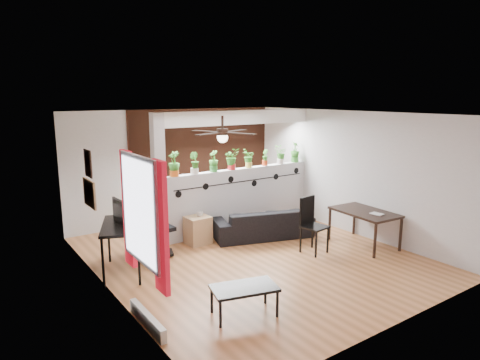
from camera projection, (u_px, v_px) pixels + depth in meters
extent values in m
cube|color=#9C5E33|center=(251.00, 259.00, 7.89)|extent=(6.30, 7.10, 0.10)
cube|color=#B7B7BA|center=(176.00, 165.00, 10.06)|extent=(6.30, 0.04, 2.90)
cube|color=#B7B7BA|center=(399.00, 231.00, 5.20)|extent=(6.30, 0.04, 2.90)
cube|color=#B7B7BA|center=(106.00, 209.00, 6.16)|extent=(0.04, 7.10, 2.90)
cube|color=#B7B7BA|center=(351.00, 172.00, 9.10)|extent=(0.04, 7.10, 2.90)
cube|color=white|center=(252.00, 111.00, 7.36)|extent=(6.30, 7.10, 0.10)
cube|color=#BCBCC1|center=(240.00, 199.00, 9.41)|extent=(3.60, 0.18, 1.35)
cube|color=white|center=(240.00, 117.00, 9.06)|extent=(3.60, 0.18, 0.30)
cube|color=#BCBCC1|center=(159.00, 181.00, 8.21)|extent=(0.22, 0.20, 2.60)
cube|color=#9B4A2D|center=(206.00, 162.00, 10.46)|extent=(3.90, 0.05, 2.60)
cube|color=black|center=(243.00, 181.00, 9.25)|extent=(3.31, 0.01, 0.02)
cylinder|color=black|center=(179.00, 194.00, 8.39)|extent=(0.14, 0.01, 0.14)
cylinder|color=black|center=(206.00, 187.00, 8.73)|extent=(0.14, 0.01, 0.14)
cylinder|color=black|center=(231.00, 179.00, 9.06)|extent=(0.14, 0.01, 0.14)
cylinder|color=black|center=(254.00, 183.00, 9.44)|extent=(0.14, 0.01, 0.14)
cylinder|color=black|center=(276.00, 177.00, 9.77)|extent=(0.14, 0.01, 0.14)
cylinder|color=black|center=(296.00, 171.00, 10.10)|extent=(0.14, 0.01, 0.14)
cube|color=white|center=(139.00, 210.00, 5.16)|extent=(0.02, 0.95, 1.25)
cube|color=white|center=(140.00, 210.00, 5.17)|extent=(0.04, 1.05, 1.35)
cube|color=red|center=(161.00, 228.00, 4.81)|extent=(0.06, 0.30, 1.55)
cube|color=red|center=(129.00, 209.00, 5.62)|extent=(0.06, 0.30, 1.55)
cube|color=beige|center=(147.00, 320.00, 5.48)|extent=(0.08, 1.00, 0.18)
cube|color=#946F47|center=(89.00, 193.00, 6.94)|extent=(0.03, 0.60, 0.45)
cube|color=#8C7259|center=(88.00, 163.00, 6.80)|extent=(0.03, 0.30, 0.40)
cube|color=black|center=(88.00, 163.00, 6.80)|extent=(0.02, 0.34, 0.44)
cylinder|color=black|center=(222.00, 122.00, 6.70)|extent=(0.04, 0.04, 0.20)
cylinder|color=black|center=(222.00, 132.00, 6.73)|extent=(0.18, 0.18, 0.10)
sphere|color=white|center=(223.00, 137.00, 6.75)|extent=(0.17, 0.17, 0.17)
cube|color=black|center=(235.00, 131.00, 7.01)|extent=(0.55, 0.29, 0.01)
cube|color=black|center=(206.00, 131.00, 6.92)|extent=(0.29, 0.55, 0.01)
cube|color=black|center=(209.00, 134.00, 6.46)|extent=(0.55, 0.29, 0.01)
cube|color=black|center=(240.00, 134.00, 6.54)|extent=(0.29, 0.55, 0.01)
cylinder|color=orange|center=(174.00, 173.00, 8.37)|extent=(0.18, 0.18, 0.12)
imported|color=#1F5C1A|center=(174.00, 161.00, 8.33)|extent=(0.30, 0.33, 0.39)
cylinder|color=white|center=(195.00, 171.00, 8.63)|extent=(0.16, 0.16, 0.12)
imported|color=#1F5C1A|center=(194.00, 161.00, 8.59)|extent=(0.26, 0.28, 0.34)
cylinder|color=#2E7F32|center=(214.00, 169.00, 8.88)|extent=(0.16, 0.16, 0.12)
imported|color=#1F5C1A|center=(214.00, 159.00, 8.84)|extent=(0.21, 0.25, 0.34)
cylinder|color=red|center=(232.00, 167.00, 9.13)|extent=(0.17, 0.17, 0.12)
imported|color=#1F5C1A|center=(232.00, 157.00, 9.09)|extent=(0.27, 0.23, 0.36)
cylinder|color=gold|center=(249.00, 165.00, 9.39)|extent=(0.15, 0.15, 0.12)
imported|color=#1F5C1A|center=(249.00, 156.00, 9.35)|extent=(0.24, 0.26, 0.31)
cylinder|color=red|center=(265.00, 163.00, 9.64)|extent=(0.13, 0.13, 0.12)
imported|color=#1F5C1A|center=(265.00, 155.00, 9.61)|extent=(0.20, 0.22, 0.27)
cylinder|color=silver|center=(280.00, 161.00, 9.89)|extent=(0.15, 0.15, 0.12)
imported|color=#1F5C1A|center=(280.00, 153.00, 9.85)|extent=(0.27, 0.26, 0.32)
cylinder|color=green|center=(295.00, 160.00, 10.15)|extent=(0.18, 0.18, 0.12)
imported|color=#1F5C1A|center=(295.00, 150.00, 10.10)|extent=(0.33, 0.32, 0.39)
imported|color=black|center=(263.00, 223.00, 8.91)|extent=(2.09, 1.33, 0.57)
cube|color=#A68157|center=(198.00, 230.00, 8.50)|extent=(0.47, 0.42, 0.56)
imported|color=gray|center=(200.00, 214.00, 8.46)|extent=(0.17, 0.17, 0.10)
cube|color=black|center=(122.00, 225.00, 6.99)|extent=(1.02, 1.32, 0.04)
cylinder|color=black|center=(103.00, 264.00, 6.50)|extent=(0.04, 0.04, 0.80)
cylinder|color=black|center=(139.00, 261.00, 6.61)|extent=(0.04, 0.04, 0.80)
cylinder|color=black|center=(109.00, 240.00, 7.54)|extent=(0.04, 0.04, 0.80)
cylinder|color=black|center=(140.00, 238.00, 7.65)|extent=(0.04, 0.04, 0.80)
imported|color=black|center=(118.00, 216.00, 7.09)|extent=(0.36, 0.09, 0.20)
cylinder|color=black|center=(161.00, 253.00, 7.91)|extent=(0.54, 0.54, 0.04)
cylinder|color=black|center=(161.00, 241.00, 7.87)|extent=(0.06, 0.06, 0.46)
cube|color=black|center=(160.00, 228.00, 7.82)|extent=(0.47, 0.47, 0.07)
cube|color=black|center=(154.00, 211.00, 7.91)|extent=(0.42, 0.09, 0.50)
cube|color=black|center=(365.00, 212.00, 8.34)|extent=(0.86, 1.32, 0.05)
cylinder|color=black|center=(375.00, 241.00, 7.73)|extent=(0.05, 0.05, 0.65)
cylinder|color=black|center=(401.00, 235.00, 8.08)|extent=(0.05, 0.05, 0.65)
cylinder|color=black|center=(330.00, 224.00, 8.73)|extent=(0.05, 0.05, 0.65)
cylinder|color=black|center=(354.00, 219.00, 9.08)|extent=(0.05, 0.05, 0.65)
imported|color=gray|center=(374.00, 215.00, 8.03)|extent=(0.19, 0.24, 0.02)
cube|color=black|center=(315.00, 227.00, 7.97)|extent=(0.48, 0.48, 0.03)
cube|color=black|center=(307.00, 210.00, 8.05)|extent=(0.40, 0.09, 0.54)
cube|color=black|center=(316.00, 244.00, 7.77)|extent=(0.03, 0.03, 0.50)
cube|color=black|center=(328.00, 240.00, 8.01)|extent=(0.03, 0.03, 0.50)
cube|color=black|center=(301.00, 226.00, 7.97)|extent=(0.03, 0.03, 1.03)
cube|color=black|center=(313.00, 222.00, 8.21)|extent=(0.03, 0.03, 1.03)
cube|color=black|center=(244.00, 288.00, 5.71)|extent=(0.97, 0.70, 0.04)
cylinder|color=black|center=(220.00, 314.00, 5.43)|extent=(0.04, 0.04, 0.37)
cylinder|color=black|center=(277.00, 304.00, 5.69)|extent=(0.04, 0.04, 0.37)
cylinder|color=black|center=(212.00, 300.00, 5.80)|extent=(0.04, 0.04, 0.37)
cylinder|color=black|center=(265.00, 291.00, 6.06)|extent=(0.04, 0.04, 0.37)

